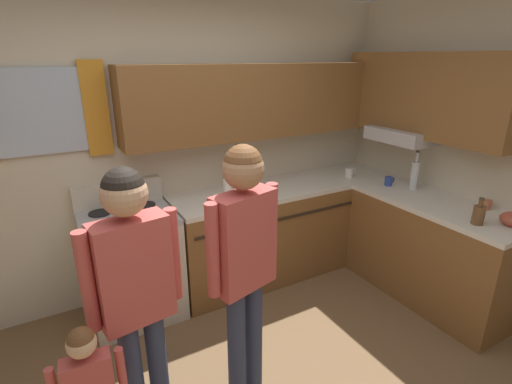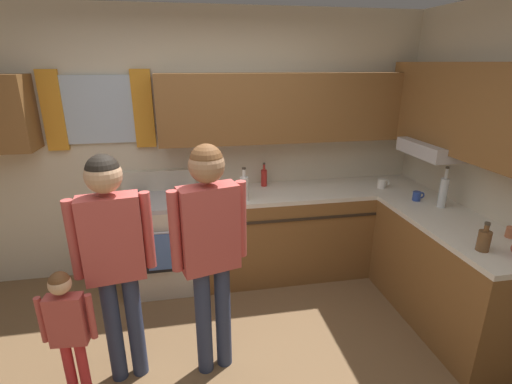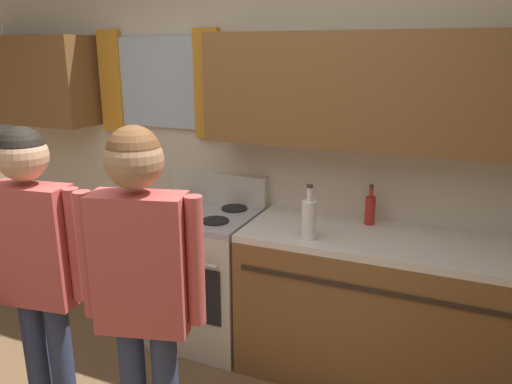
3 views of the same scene
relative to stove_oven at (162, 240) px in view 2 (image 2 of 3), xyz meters
The scene contains 13 objects.
back_wall_unit 1.12m from the stove_oven, 30.82° to the left, with size 4.60×0.42×2.60m.
kitchen_counter_run 1.89m from the stove_oven, 12.17° to the right, with size 2.30×2.06×0.90m.
stove_oven is the anchor object (origin of this frame).
bottle_squat_brown 2.70m from the stove_oven, 33.12° to the right, with size 0.08×0.08×0.21m.
bottle_tall_clear 2.62m from the stove_oven, 15.40° to the right, with size 0.07×0.07×0.37m.
bottle_milk_white 0.98m from the stove_oven, 13.74° to the right, with size 0.08×0.08×0.31m.
bottle_sauce_red 1.19m from the stove_oven, 10.09° to the left, with size 0.06×0.06×0.25m.
mug_cobalt_blue 2.45m from the stove_oven, 11.76° to the right, with size 0.11×0.07×0.08m.
mug_ceramic_white 2.27m from the stove_oven, ahead, with size 0.13×0.08×0.09m.
cup_terracotta 2.93m from the stove_oven, 26.96° to the right, with size 0.11×0.07×0.08m.
adult_holding_child 1.30m from the stove_oven, 99.29° to the right, with size 0.50×0.22×1.61m.
adult_in_plaid 1.39m from the stove_oven, 71.17° to the right, with size 0.50×0.25×1.65m.
small_child 1.43m from the stove_oven, 109.39° to the right, with size 0.33×0.13×0.97m.
Camera 2 is at (-0.08, -1.85, 2.10)m, focal length 26.21 mm.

